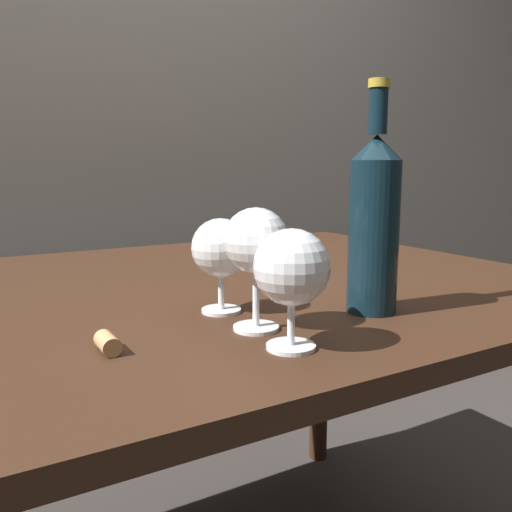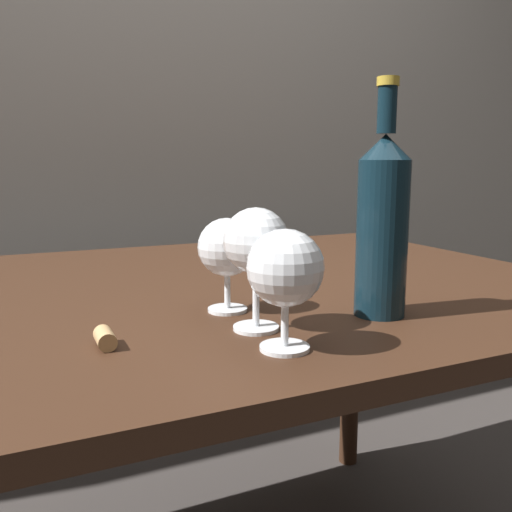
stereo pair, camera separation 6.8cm
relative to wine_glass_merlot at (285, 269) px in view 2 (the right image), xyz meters
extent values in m
cube|color=gray|center=(0.02, 1.30, 0.48)|extent=(5.00, 0.08, 2.60)
cube|color=#382114|center=(0.02, 0.37, -0.11)|extent=(1.36, 0.97, 0.03)
cylinder|color=#382114|center=(0.64, 0.79, -0.47)|extent=(0.06, 0.06, 0.69)
cylinder|color=white|center=(0.00, 0.00, -0.09)|extent=(0.06, 0.06, 0.00)
cylinder|color=white|center=(0.00, 0.00, -0.06)|extent=(0.01, 0.01, 0.06)
sphere|color=white|center=(0.00, 0.00, 0.00)|extent=(0.09, 0.09, 0.09)
ellipsoid|color=maroon|center=(0.00, 0.00, 0.00)|extent=(0.08, 0.08, 0.04)
cylinder|color=white|center=(0.00, 0.08, -0.09)|extent=(0.06, 0.06, 0.00)
cylinder|color=white|center=(0.00, 0.08, -0.05)|extent=(0.01, 0.01, 0.08)
sphere|color=white|center=(0.00, 0.08, 0.02)|extent=(0.08, 0.08, 0.08)
ellipsoid|color=#EACC66|center=(0.00, 0.08, 0.02)|extent=(0.07, 0.07, 0.03)
cylinder|color=white|center=(0.00, 0.18, -0.09)|extent=(0.06, 0.06, 0.00)
cylinder|color=white|center=(0.00, 0.18, -0.06)|extent=(0.01, 0.01, 0.06)
sphere|color=white|center=(0.00, 0.18, 0.00)|extent=(0.08, 0.08, 0.08)
ellipsoid|color=#470A16|center=(0.00, 0.18, 0.00)|extent=(0.07, 0.07, 0.03)
cylinder|color=#0F232D|center=(0.19, 0.07, 0.01)|extent=(0.07, 0.07, 0.22)
cone|color=#0F232D|center=(0.19, 0.07, 0.14)|extent=(0.07, 0.07, 0.03)
cylinder|color=#0F232D|center=(0.19, 0.07, 0.19)|extent=(0.03, 0.03, 0.06)
cylinder|color=gold|center=(0.19, 0.07, 0.23)|extent=(0.03, 0.03, 0.01)
cylinder|color=tan|center=(-0.19, 0.09, -0.08)|extent=(0.02, 0.04, 0.02)
camera|label=1|loc=(-0.34, -0.50, 0.12)|focal=37.62mm
camera|label=2|loc=(-0.28, -0.53, 0.12)|focal=37.62mm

